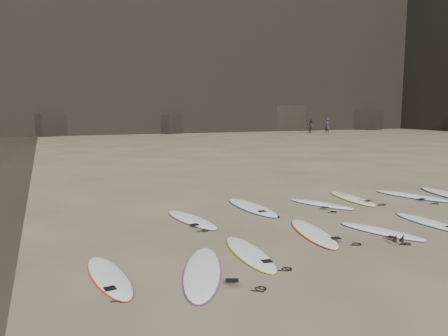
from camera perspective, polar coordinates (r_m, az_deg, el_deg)
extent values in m
plane|color=#897559|center=(10.95, 14.43, -8.39)|extent=(240.00, 240.00, 0.00)
cube|color=black|center=(55.32, -7.40, 5.73)|extent=(4.23, 4.46, 2.33)
cube|color=black|center=(62.80, 7.59, 6.53)|extent=(5.95, 5.19, 3.59)
cube|color=black|center=(68.68, 17.92, 6.02)|extent=(5.31, 5.56, 2.88)
cube|color=black|center=(53.41, -22.12, 5.25)|extent=(4.49, 4.76, 2.49)
ellipsoid|color=white|center=(8.20, -2.86, -13.30)|extent=(1.63, 2.77, 0.10)
ellipsoid|color=white|center=(9.20, 3.33, -10.98)|extent=(0.76, 2.45, 0.09)
ellipsoid|color=white|center=(10.81, 11.55, -8.26)|extent=(1.14, 2.61, 0.09)
ellipsoid|color=white|center=(11.41, 19.82, -7.74)|extent=(1.26, 2.25, 0.08)
ellipsoid|color=white|center=(12.75, 25.22, -6.42)|extent=(0.55, 2.26, 0.08)
ellipsoid|color=white|center=(11.87, -4.28, -6.69)|extent=(1.05, 2.50, 0.09)
ellipsoid|color=white|center=(13.29, 3.62, -5.09)|extent=(0.81, 2.80, 0.10)
ellipsoid|color=white|center=(14.08, 12.53, -4.58)|extent=(1.43, 2.26, 0.08)
ellipsoid|color=white|center=(15.20, 16.36, -3.79)|extent=(0.87, 2.56, 0.09)
ellipsoid|color=white|center=(16.32, 23.27, -3.33)|extent=(1.40, 2.62, 0.09)
ellipsoid|color=white|center=(17.14, 27.13, -3.04)|extent=(1.24, 2.85, 0.10)
ellipsoid|color=white|center=(8.25, -14.80, -13.48)|extent=(0.80, 2.35, 0.08)
imported|color=#232328|center=(54.87, 13.34, 5.36)|extent=(0.69, 0.82, 1.93)
imported|color=black|center=(57.02, 11.33, 5.38)|extent=(1.04, 0.98, 1.70)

